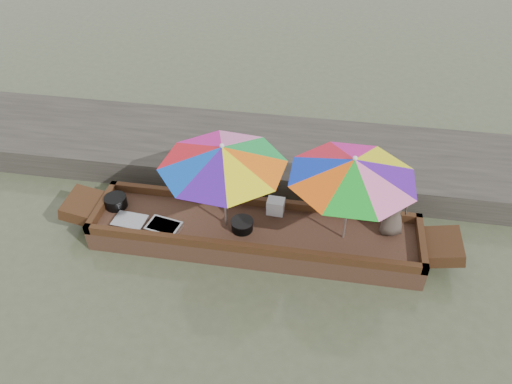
% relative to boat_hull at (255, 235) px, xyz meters
% --- Properties ---
extents(water, '(80.00, 80.00, 0.00)m').
position_rel_boat_hull_xyz_m(water, '(0.00, 0.00, -0.17)').
color(water, '#464E35').
rests_on(water, ground).
extents(dock, '(22.00, 2.20, 0.50)m').
position_rel_boat_hull_xyz_m(dock, '(0.00, 2.20, 0.08)').
color(dock, '#2D2B26').
rests_on(dock, ground).
extents(boat_hull, '(5.27, 1.20, 0.35)m').
position_rel_boat_hull_xyz_m(boat_hull, '(0.00, 0.00, 0.00)').
color(boat_hull, black).
rests_on(boat_hull, water).
extents(cooking_pot, '(0.37, 0.37, 0.19)m').
position_rel_boat_hull_xyz_m(cooking_pot, '(-2.39, 0.13, 0.27)').
color(cooking_pot, black).
rests_on(cooking_pot, boat_hull).
extents(tray_crayfish, '(0.58, 0.46, 0.09)m').
position_rel_boat_hull_xyz_m(tray_crayfish, '(-1.43, -0.28, 0.22)').
color(tray_crayfish, silver).
rests_on(tray_crayfish, boat_hull).
extents(tray_scallop, '(0.55, 0.40, 0.06)m').
position_rel_boat_hull_xyz_m(tray_scallop, '(-2.02, -0.22, 0.21)').
color(tray_scallop, silver).
rests_on(tray_scallop, boat_hull).
extents(charcoal_grill, '(0.34, 0.34, 0.16)m').
position_rel_boat_hull_xyz_m(charcoal_grill, '(-0.19, -0.08, 0.26)').
color(charcoal_grill, black).
rests_on(charcoal_grill, boat_hull).
extents(supply_bag, '(0.29, 0.23, 0.26)m').
position_rel_boat_hull_xyz_m(supply_bag, '(0.28, 0.41, 0.30)').
color(supply_bag, '#B4BEC7').
rests_on(supply_bag, boat_hull).
extents(vendor, '(0.55, 0.43, 1.00)m').
position_rel_boat_hull_xyz_m(vendor, '(2.12, 0.24, 0.68)').
color(vendor, '#4D4238').
rests_on(vendor, boat_hull).
extents(umbrella_bow, '(2.39, 2.39, 1.55)m').
position_rel_boat_hull_xyz_m(umbrella_bow, '(-0.48, 0.00, 0.95)').
color(umbrella_bow, green).
rests_on(umbrella_bow, boat_hull).
extents(umbrella_stern, '(2.47, 2.47, 1.55)m').
position_rel_boat_hull_xyz_m(umbrella_stern, '(1.40, 0.00, 0.95)').
color(umbrella_stern, '#FFF314').
rests_on(umbrella_stern, boat_hull).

